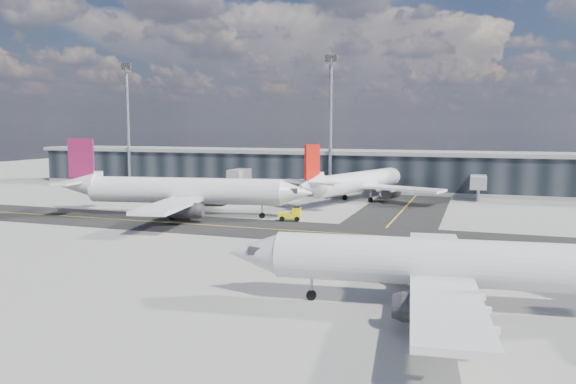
# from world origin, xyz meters

# --- Properties ---
(ground) EXTENTS (300.00, 300.00, 0.00)m
(ground) POSITION_xyz_m (0.00, 0.00, 0.00)
(ground) COLOR gray
(ground) RESTS_ON ground
(taxiway_lanes) EXTENTS (180.00, 63.00, 0.03)m
(taxiway_lanes) POSITION_xyz_m (3.91, 10.74, 0.01)
(taxiway_lanes) COLOR black
(taxiway_lanes) RESTS_ON ground
(terminal_concourse) EXTENTS (152.00, 19.80, 8.80)m
(terminal_concourse) POSITION_xyz_m (0.04, 54.93, 4.09)
(terminal_concourse) COLOR black
(terminal_concourse) RESTS_ON ground
(floodlight_masts) EXTENTS (102.50, 0.70, 28.90)m
(floodlight_masts) POSITION_xyz_m (0.00, 48.00, 15.61)
(floodlight_masts) COLOR gray
(floodlight_masts) RESTS_ON ground
(airliner_af) EXTENTS (41.21, 35.29, 12.22)m
(airliner_af) POSITION_xyz_m (-14.16, 9.84, 4.04)
(airliner_af) COLOR white
(airliner_af) RESTS_ON ground
(airliner_redtail) EXTENTS (31.64, 36.66, 11.14)m
(airliner_redtail) POSITION_xyz_m (8.52, 36.70, 3.68)
(airliner_redtail) COLOR white
(airliner_redtail) RESTS_ON ground
(airliner_near) EXTENTS (37.23, 31.82, 11.02)m
(airliner_near) POSITION_xyz_m (28.96, -23.38, 3.64)
(airliner_near) COLOR silver
(airliner_near) RESTS_ON ground
(baggage_tug) EXTENTS (3.60, 2.34, 2.09)m
(baggage_tug) POSITION_xyz_m (3.65, 11.42, 1.05)
(baggage_tug) COLOR yellow
(baggage_tug) RESTS_ON ground
(service_van) EXTENTS (2.78, 5.55, 1.51)m
(service_van) POSITION_xyz_m (12.64, 44.00, 0.75)
(service_van) COLOR white
(service_van) RESTS_ON ground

